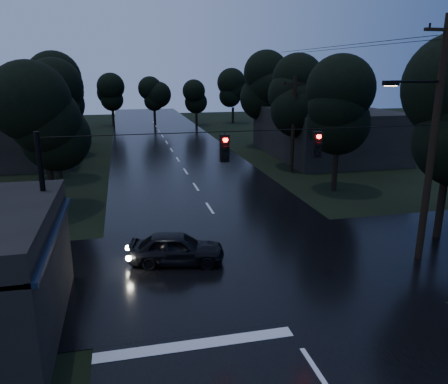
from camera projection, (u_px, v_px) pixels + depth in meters
name	position (u px, v px, depth m)	size (l,w,h in m)	color
main_road	(186.00, 172.00, 35.26)	(12.00, 120.00, 0.02)	black
cross_street	(247.00, 265.00, 18.38)	(60.00, 9.00, 0.02)	black
building_far_right	(325.00, 132.00, 41.47)	(10.00, 14.00, 4.40)	black
building_far_left	(22.00, 130.00, 40.92)	(10.00, 16.00, 5.00)	black
utility_pole_main	(432.00, 138.00, 17.63)	(3.50, 0.30, 10.00)	black
utility_pole_far	(293.00, 124.00, 34.14)	(2.00, 0.30, 7.50)	black
anchor_pole_left	(46.00, 219.00, 15.00)	(0.18, 0.18, 6.00)	black
span_signals	(271.00, 145.00, 16.14)	(15.00, 0.37, 1.12)	black
tree_left_a	(44.00, 120.00, 24.38)	(3.92, 3.92, 8.26)	black
tree_left_b	(53.00, 103.00, 31.65)	(4.20, 4.20, 8.85)	black
tree_left_c	(61.00, 91.00, 40.80)	(4.48, 4.48, 9.44)	black
tree_right_a	(339.00, 107.00, 28.20)	(4.20, 4.20, 8.85)	black
tree_right_b	(300.00, 94.00, 35.73)	(4.48, 4.48, 9.44)	black
tree_right_c	(268.00, 86.00, 45.14)	(4.76, 4.76, 10.03)	black
car	(177.00, 248.00, 18.41)	(1.61, 3.99, 1.36)	black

